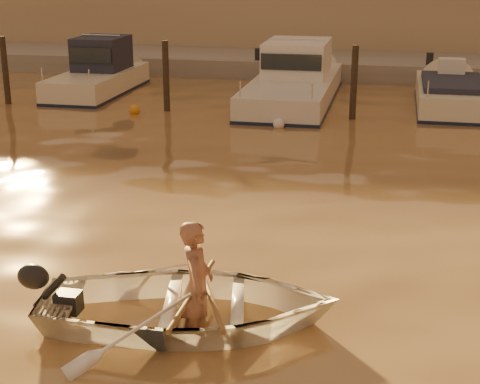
% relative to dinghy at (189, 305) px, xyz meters
% --- Properties ---
extents(dinghy, '(4.08, 3.24, 0.76)m').
position_rel_dinghy_xyz_m(dinghy, '(0.00, 0.00, 0.00)').
color(dinghy, white).
rests_on(dinghy, ground_plane).
extents(person, '(0.50, 0.66, 1.65)m').
position_rel_dinghy_xyz_m(person, '(0.10, 0.02, 0.26)').
color(person, '#905B48').
rests_on(person, dinghy).
extents(outboard_motor, '(0.96, 0.56, 0.70)m').
position_rel_dinghy_xyz_m(outboard_motor, '(-1.47, -0.28, 0.02)').
color(outboard_motor, black).
rests_on(outboard_motor, dinghy).
extents(oar_port, '(0.86, 1.96, 0.13)m').
position_rel_dinghy_xyz_m(oar_port, '(0.25, 0.05, 0.16)').
color(oar_port, brown).
rests_on(oar_port, dinghy).
extents(oar_starboard, '(0.08, 2.10, 0.13)m').
position_rel_dinghy_xyz_m(oar_starboard, '(0.05, 0.01, 0.16)').
color(oar_starboard, brown).
rests_on(oar_starboard, dinghy).
extents(moored_boat_1, '(1.85, 5.64, 1.75)m').
position_rel_dinghy_xyz_m(moored_boat_1, '(-7.12, 14.38, 0.37)').
color(moored_boat_1, beige).
rests_on(moored_boat_1, ground_plane).
extents(moored_boat_2, '(2.36, 7.89, 1.75)m').
position_rel_dinghy_xyz_m(moored_boat_2, '(-0.74, 14.38, 0.37)').
color(moored_boat_2, silver).
rests_on(moored_boat_2, ground_plane).
extents(moored_boat_3, '(1.95, 5.67, 0.95)m').
position_rel_dinghy_xyz_m(moored_boat_3, '(3.93, 14.38, -0.03)').
color(moored_boat_3, beige).
rests_on(moored_boat_3, ground_plane).
extents(piling_0, '(0.18, 0.18, 2.20)m').
position_rel_dinghy_xyz_m(piling_0, '(-9.10, 12.18, 0.64)').
color(piling_0, '#2D2319').
rests_on(piling_0, ground_plane).
extents(piling_1, '(0.18, 0.18, 2.20)m').
position_rel_dinghy_xyz_m(piling_1, '(-4.10, 12.18, 0.64)').
color(piling_1, '#2D2319').
rests_on(piling_1, ground_plane).
extents(piling_2, '(0.18, 0.18, 2.20)m').
position_rel_dinghy_xyz_m(piling_2, '(1.20, 12.18, 0.64)').
color(piling_2, '#2D2319').
rests_on(piling_2, ground_plane).
extents(fender_b, '(0.30, 0.30, 0.30)m').
position_rel_dinghy_xyz_m(fender_b, '(-4.89, 11.63, -0.16)').
color(fender_b, orange).
rests_on(fender_b, ground_plane).
extents(fender_c, '(0.30, 0.30, 0.30)m').
position_rel_dinghy_xyz_m(fender_c, '(-0.61, 10.73, -0.16)').
color(fender_c, silver).
rests_on(fender_c, ground_plane).
extents(fender_d, '(0.30, 0.30, 0.30)m').
position_rel_dinghy_xyz_m(fender_d, '(3.83, 12.34, -0.16)').
color(fender_d, '#D34F18').
rests_on(fender_d, ground_plane).
extents(quay, '(52.00, 4.00, 1.00)m').
position_rel_dinghy_xyz_m(quay, '(1.40, 19.88, -0.11)').
color(quay, gray).
rests_on(quay, ground_plane).
extents(waterfront_building, '(46.00, 7.00, 4.80)m').
position_rel_dinghy_xyz_m(waterfront_building, '(1.40, 25.38, 2.14)').
color(waterfront_building, '#9E8466').
rests_on(waterfront_building, quay).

